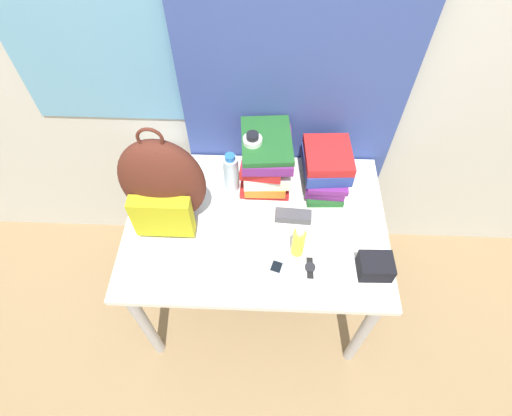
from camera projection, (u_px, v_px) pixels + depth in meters
name	position (u px, v px, depth m)	size (l,w,h in m)	color
ground_plane	(253.00, 363.00, 2.03)	(12.00, 12.00, 0.00)	#8C704C
wall_back	(260.00, 45.00, 1.51)	(6.00, 0.06, 2.50)	beige
curtain_blue	(297.00, 55.00, 1.48)	(0.92, 0.04, 2.50)	#384C93
desk	(256.00, 234.00, 1.74)	(1.08, 0.75, 0.73)	silver
backpack	(163.00, 186.00, 1.51)	(0.33, 0.21, 0.49)	#512319
book_stack_left	(266.00, 161.00, 1.69)	(0.22, 0.29, 0.25)	red
book_stack_center	(326.00, 168.00, 1.71)	(0.21, 0.29, 0.20)	#1E5623
water_bottle	(231.00, 173.00, 1.70)	(0.06, 0.06, 0.20)	silver
sports_bottle	(253.00, 162.00, 1.67)	(0.08, 0.08, 0.30)	white
sunscreen_bottle	(298.00, 242.00, 1.52)	(0.05, 0.05, 0.16)	yellow
cell_phone	(276.00, 268.00, 1.53)	(0.08, 0.11, 0.02)	#B7BCC6
sunglasses_case	(293.00, 216.00, 1.66)	(0.15, 0.06, 0.04)	#47474C
camera_pouch	(375.00, 266.00, 1.50)	(0.13, 0.10, 0.08)	black
wristwatch	(310.00, 268.00, 1.53)	(0.04, 0.09, 0.01)	black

